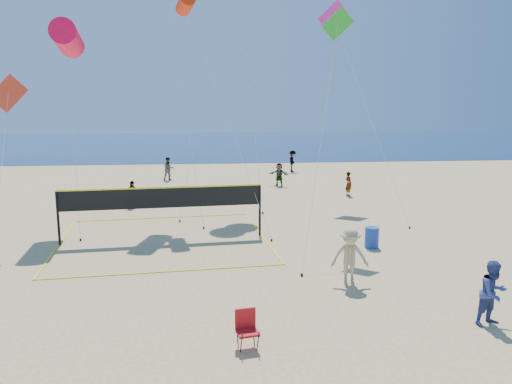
{
  "coord_description": "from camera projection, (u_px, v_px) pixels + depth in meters",
  "views": [
    {
      "loc": [
        -0.39,
        -9.99,
        5.68
      ],
      "look_at": [
        0.79,
        2.0,
        3.52
      ],
      "focal_mm": 35.0,
      "sensor_mm": 36.0,
      "label": 1
    }
  ],
  "objects": [
    {
      "name": "ground",
      "position": [
        229.0,
        368.0,
        10.83
      ],
      "size": [
        120.0,
        120.0,
        0.0
      ],
      "primitive_type": "plane",
      "color": "tan",
      "rests_on": "ground"
    },
    {
      "name": "ocean",
      "position": [
        210.0,
        143.0,
        71.56
      ],
      "size": [
        140.0,
        50.0,
        0.03
      ],
      "primitive_type": "cube",
      "color": "navy",
      "rests_on": "ground"
    },
    {
      "name": "bystander_a",
      "position": [
        493.0,
        293.0,
        12.82
      ],
      "size": [
        0.99,
        0.86,
        1.71
      ],
      "primitive_type": "imported",
      "rotation": [
        0.0,
        0.0,
        0.29
      ],
      "color": "navy",
      "rests_on": "ground"
    },
    {
      "name": "bystander_b",
      "position": [
        350.0,
        256.0,
        15.69
      ],
      "size": [
        1.25,
        0.81,
        1.83
      ],
      "primitive_type": "imported",
      "rotation": [
        0.0,
        0.0,
        -0.12
      ],
      "color": "tan",
      "rests_on": "ground"
    },
    {
      "name": "far_person_0",
      "position": [
        132.0,
        194.0,
        27.26
      ],
      "size": [
        0.9,
        0.85,
        1.49
      ],
      "primitive_type": "imported",
      "rotation": [
        0.0,
        0.0,
        0.71
      ],
      "color": "gray",
      "rests_on": "ground"
    },
    {
      "name": "far_person_1",
      "position": [
        279.0,
        175.0,
        34.37
      ],
      "size": [
        1.52,
        1.11,
        1.59
      ],
      "primitive_type": "imported",
      "rotation": [
        0.0,
        0.0,
        -0.49
      ],
      "color": "gray",
      "rests_on": "ground"
    },
    {
      "name": "far_person_2",
      "position": [
        349.0,
        184.0,
        30.75
      ],
      "size": [
        0.51,
        0.63,
        1.5
      ],
      "primitive_type": "imported",
      "rotation": [
        0.0,
        0.0,
        1.89
      ],
      "color": "gray",
      "rests_on": "ground"
    },
    {
      "name": "far_person_3",
      "position": [
        169.0,
        169.0,
        36.8
      ],
      "size": [
        1.0,
        0.88,
        1.72
      ],
      "primitive_type": "imported",
      "rotation": [
        0.0,
        0.0,
        0.32
      ],
      "color": "gray",
      "rests_on": "ground"
    },
    {
      "name": "far_person_4",
      "position": [
        293.0,
        161.0,
        41.52
      ],
      "size": [
        0.99,
        1.3,
        1.78
      ],
      "primitive_type": "imported",
      "rotation": [
        0.0,
        0.0,
        1.25
      ],
      "color": "gray",
      "rests_on": "ground"
    },
    {
      "name": "camp_chair",
      "position": [
        247.0,
        327.0,
        11.67
      ],
      "size": [
        0.57,
        0.68,
        1.02
      ],
      "rotation": [
        0.0,
        0.0,
        0.18
      ],
      "color": "red",
      "rests_on": "ground"
    },
    {
      "name": "trash_barrel",
      "position": [
        372.0,
        237.0,
        19.8
      ],
      "size": [
        0.56,
        0.56,
        0.82
      ],
      "primitive_type": "cylinder",
      "rotation": [
        0.0,
        0.0,
        0.02
      ],
      "color": "#183E9C",
      "rests_on": "ground"
    },
    {
      "name": "volleyball_net",
      "position": [
        162.0,
        204.0,
        20.68
      ],
      "size": [
        9.18,
        9.05,
        2.26
      ],
      "rotation": [
        0.0,
        0.0,
        0.09
      ],
      "color": "black",
      "rests_on": "ground"
    },
    {
      "name": "kite_0",
      "position": [
        67.0,
        39.0,
        22.47
      ],
      "size": [
        1.63,
        4.81,
        9.29
      ],
      "rotation": [
        0.0,
        0.0,
        0.11
      ],
      "color": "#FF0940",
      "rests_on": "ground"
    },
    {
      "name": "kite_2",
      "position": [
        186.0,
        4.0,
        24.2
      ],
      "size": [
        4.11,
        6.76,
        10.92
      ],
      "rotation": [
        0.0,
        0.0,
        0.2
      ],
      "color": "red",
      "rests_on": "ground"
    },
    {
      "name": "kite_3",
      "position": [
        8.0,
        102.0,
        19.7
      ],
      "size": [
        1.81,
        5.5,
        6.83
      ],
      "rotation": [
        0.0,
        0.0,
        0.22
      ],
      "color": "red",
      "rests_on": "ground"
    },
    {
      "name": "kite_4",
      "position": [
        335.0,
        41.0,
        20.05
      ],
      "size": [
        3.06,
        5.42,
        9.53
      ],
      "rotation": [
        0.0,
        0.0,
        0.09
      ],
      "color": "green",
      "rests_on": "ground"
    },
    {
      "name": "kite_5",
      "position": [
        336.0,
        25.0,
        28.56
      ],
      "size": [
        2.75,
        8.45,
        11.55
      ],
      "rotation": [
        0.0,
        0.0,
        0.23
      ],
      "color": "#E82EB2",
      "rests_on": "ground"
    }
  ]
}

